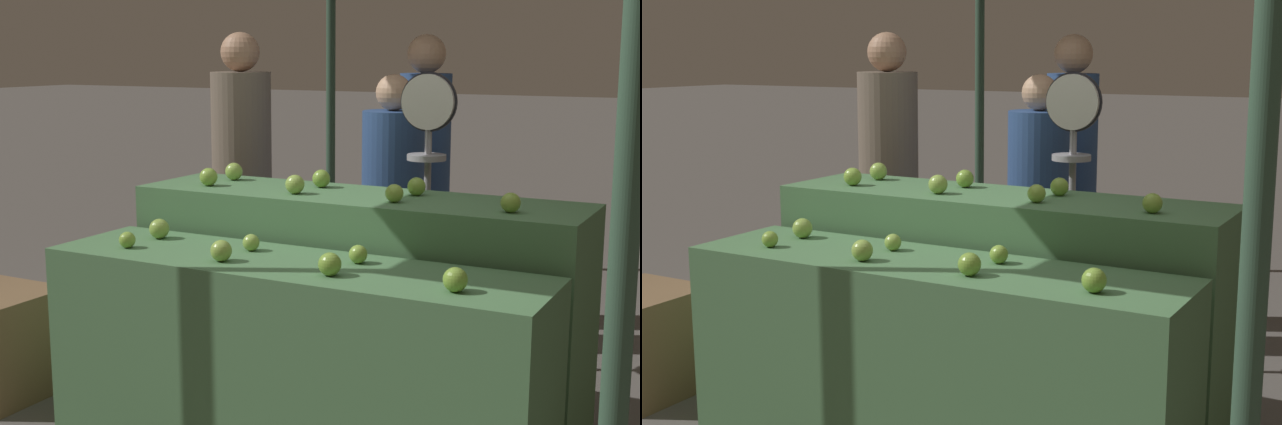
# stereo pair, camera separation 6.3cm
# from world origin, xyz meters

# --- Properties ---
(display_counter_front) EXTENTS (2.09, 0.55, 0.84)m
(display_counter_front) POSITION_xyz_m (0.00, 0.00, 0.42)
(display_counter_front) COLOR #4C7A4C
(display_counter_front) RESTS_ON ground_plane
(display_counter_back) EXTENTS (2.09, 0.55, 1.03)m
(display_counter_back) POSITION_xyz_m (0.00, 0.60, 0.51)
(display_counter_back) COLOR #4C7A4C
(display_counter_back) RESTS_ON ground_plane
(apple_front_0) EXTENTS (0.07, 0.07, 0.07)m
(apple_front_0) POSITION_xyz_m (-0.74, -0.10, 0.88)
(apple_front_0) COLOR #84AD3D
(apple_front_0) RESTS_ON display_counter_front
(apple_front_1) EXTENTS (0.09, 0.09, 0.09)m
(apple_front_1) POSITION_xyz_m (-0.25, -0.12, 0.88)
(apple_front_1) COLOR #8EB247
(apple_front_1) RESTS_ON display_counter_front
(apple_front_2) EXTENTS (0.09, 0.09, 0.09)m
(apple_front_2) POSITION_xyz_m (0.24, -0.12, 0.88)
(apple_front_2) COLOR #7AA338
(apple_front_2) RESTS_ON display_counter_front
(apple_front_3) EXTENTS (0.09, 0.09, 0.09)m
(apple_front_3) POSITION_xyz_m (0.73, -0.11, 0.88)
(apple_front_3) COLOR #7AA338
(apple_front_3) RESTS_ON display_counter_front
(apple_front_4) EXTENTS (0.09, 0.09, 0.09)m
(apple_front_4) POSITION_xyz_m (-0.74, 0.11, 0.89)
(apple_front_4) COLOR #8EB247
(apple_front_4) RESTS_ON display_counter_front
(apple_front_5) EXTENTS (0.07, 0.07, 0.07)m
(apple_front_5) POSITION_xyz_m (-0.24, 0.10, 0.88)
(apple_front_5) COLOR #8EB247
(apple_front_5) RESTS_ON display_counter_front
(apple_front_6) EXTENTS (0.07, 0.07, 0.07)m
(apple_front_6) POSITION_xyz_m (0.25, 0.11, 0.88)
(apple_front_6) COLOR #84AD3D
(apple_front_6) RESTS_ON display_counter_front
(apple_back_0) EXTENTS (0.09, 0.09, 0.09)m
(apple_back_0) POSITION_xyz_m (-0.74, 0.50, 1.07)
(apple_back_0) COLOR #84AD3D
(apple_back_0) RESTS_ON display_counter_back
(apple_back_1) EXTENTS (0.09, 0.09, 0.09)m
(apple_back_1) POSITION_xyz_m (-0.25, 0.49, 1.07)
(apple_back_1) COLOR #8EB247
(apple_back_1) RESTS_ON display_counter_back
(apple_back_2) EXTENTS (0.08, 0.08, 0.08)m
(apple_back_2) POSITION_xyz_m (0.24, 0.49, 1.07)
(apple_back_2) COLOR #84AD3D
(apple_back_2) RESTS_ON display_counter_back
(apple_back_3) EXTENTS (0.08, 0.08, 0.08)m
(apple_back_3) POSITION_xyz_m (0.74, 0.49, 1.07)
(apple_back_3) COLOR #84AD3D
(apple_back_3) RESTS_ON display_counter_back
(apple_back_4) EXTENTS (0.09, 0.09, 0.09)m
(apple_back_4) POSITION_xyz_m (-0.74, 0.72, 1.07)
(apple_back_4) COLOR #8EB247
(apple_back_4) RESTS_ON display_counter_back
(apple_back_5) EXTENTS (0.09, 0.09, 0.09)m
(apple_back_5) POSITION_xyz_m (-0.24, 0.71, 1.07)
(apple_back_5) COLOR #7AA338
(apple_back_5) RESTS_ON display_counter_back
(apple_back_6) EXTENTS (0.08, 0.08, 0.08)m
(apple_back_6) POSITION_xyz_m (0.25, 0.70, 1.07)
(apple_back_6) COLOR #7AA338
(apple_back_6) RESTS_ON display_counter_back
(produce_scale) EXTENTS (0.30, 0.20, 1.56)m
(produce_scale) POSITION_xyz_m (0.08, 1.26, 1.15)
(produce_scale) COLOR #99999E
(produce_scale) RESTS_ON ground_plane
(person_vendor_at_scale) EXTENTS (0.43, 0.43, 1.54)m
(person_vendor_at_scale) POSITION_xyz_m (-0.25, 1.59, 0.88)
(person_vendor_at_scale) COLOR #2D2D38
(person_vendor_at_scale) RESTS_ON ground_plane
(person_customer_left) EXTENTS (0.38, 0.38, 1.78)m
(person_customer_left) POSITION_xyz_m (-1.21, 1.51, 1.03)
(person_customer_left) COLOR #2D2D38
(person_customer_left) RESTS_ON ground_plane
(person_customer_right) EXTENTS (0.39, 0.39, 1.76)m
(person_customer_right) POSITION_xyz_m (-0.25, 2.06, 1.04)
(person_customer_right) COLOR #2D2D38
(person_customer_right) RESTS_ON ground_plane
(wooden_crate_side) EXTENTS (0.51, 0.51, 0.51)m
(wooden_crate_side) POSITION_xyz_m (-1.63, -0.05, 0.26)
(wooden_crate_side) COLOR brown
(wooden_crate_side) RESTS_ON ground_plane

